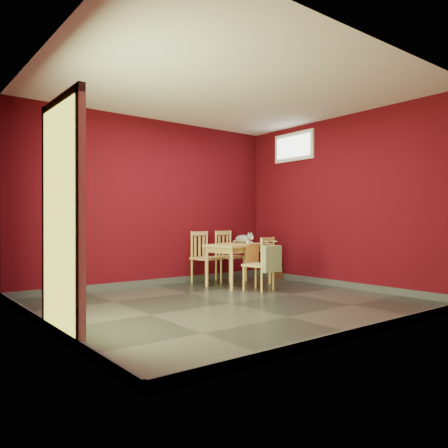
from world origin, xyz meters
TOP-DOWN VIEW (x-y plane):
  - ground at (0.00, 0.00)m, footprint 4.50×4.50m
  - room_shell at (0.00, 0.00)m, footprint 4.50×4.50m
  - doorway at (-2.23, -0.40)m, footprint 0.06×1.01m
  - window at (2.23, 1.00)m, footprint 0.05×0.90m
  - outlet_plate at (1.60, 1.99)m, footprint 0.08×0.02m
  - dining_table at (1.10, 1.14)m, footprint 1.17×0.81m
  - table_runner at (1.10, 1.04)m, footprint 0.41×0.69m
  - chair_far_left at (0.83, 1.73)m, footprint 0.46×0.46m
  - chair_far_right at (1.35, 1.73)m, footprint 0.44×0.44m
  - chair_near at (0.99, 0.51)m, footprint 0.45×0.45m
  - tote_bag at (1.02, 0.31)m, footprint 0.32×0.19m
  - cat at (1.20, 1.16)m, footprint 0.37×0.45m
  - picture_frame at (2.19, 1.44)m, footprint 0.17×0.40m

SIDE VIEW (x-z plane):
  - ground at x=0.00m, z-range 0.00..0.00m
  - room_shell at x=0.00m, z-range -2.20..2.30m
  - picture_frame at x=2.19m, z-range 0.00..0.39m
  - outlet_plate at x=1.60m, z-range 0.24..0.36m
  - chair_near at x=0.99m, z-range 0.01..0.81m
  - chair_far_left at x=0.83m, z-range 0.01..0.88m
  - chair_far_right at x=1.35m, z-range 0.01..0.88m
  - tote_bag at x=1.02m, z-range 0.26..0.72m
  - dining_table at x=1.10m, z-range 0.25..0.93m
  - table_runner at x=1.10m, z-range 0.46..0.79m
  - cat at x=1.20m, z-range 0.67..0.87m
  - doorway at x=-2.23m, z-range 0.06..2.19m
  - window at x=2.23m, z-range 2.10..2.60m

